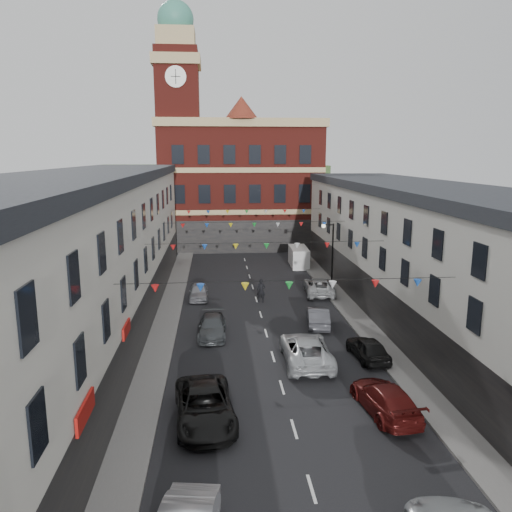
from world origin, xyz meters
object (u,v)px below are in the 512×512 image
object	(u,v)px
white_van	(299,257)
pedestrian	(261,291)
car_left_d	(212,326)
car_right_e	(318,316)
car_right_c	(385,399)
car_right_f	(319,286)
car_left_c	(205,406)
car_right_d	(368,348)
street_lamp	(330,248)
car_left_e	(199,291)
moving_car	(306,349)

from	to	relation	value
white_van	pedestrian	bearing A→B (deg)	-109.80
car_left_d	car_right_e	size ratio (longest dim) A/B	1.07
car_right_c	car_right_f	world-z (taller)	car_right_f
car_left_c	car_right_d	size ratio (longest dim) A/B	1.40
car_left_c	pedestrian	distance (m)	18.72
car_left_c	pedestrian	xyz separation A→B (m)	(4.23, 18.24, 0.20)
car_left_c	pedestrian	bearing A→B (deg)	71.46
street_lamp	car_right_f	bearing A→B (deg)	-141.00
car_left_d	white_van	xyz separation A→B (m)	(9.20, 20.40, 0.38)
street_lamp	car_left_e	size ratio (longest dim) A/B	1.59
car_right_c	car_right_d	xyz separation A→B (m)	(1.07, 6.12, -0.03)
car_left_c	street_lamp	bearing A→B (deg)	58.10
car_left_e	car_right_c	xyz separation A→B (m)	(9.18, -19.49, 0.06)
car_right_e	pedestrian	size ratio (longest dim) A/B	2.13
car_right_c	pedestrian	xyz separation A→B (m)	(-4.10, 18.12, 0.27)
car_left_c	car_left_d	size ratio (longest dim) A/B	1.25
car_left_d	pedestrian	bearing A→B (deg)	63.47
street_lamp	car_right_f	size ratio (longest dim) A/B	1.17
car_left_d	pedestrian	world-z (taller)	pedestrian
car_right_e	white_van	xyz separation A→B (m)	(1.85, 19.06, 0.34)
car_left_e	car_right_e	distance (m)	11.26
car_left_d	car_left_e	size ratio (longest dim) A/B	1.17
moving_car	white_van	xyz separation A→B (m)	(3.80, 25.22, 0.23)
street_lamp	car_right_c	world-z (taller)	street_lamp
car_left_e	white_van	xyz separation A→B (m)	(10.36, 11.68, 0.38)
car_right_c	pedestrian	world-z (taller)	pedestrian
car_left_d	white_van	size ratio (longest dim) A/B	0.96
car_left_d	moving_car	bearing A→B (deg)	-40.18
moving_car	car_left_c	bearing A→B (deg)	47.96
street_lamp	car_left_c	xyz separation A→B (m)	(-10.45, -21.04, -3.14)
car_left_c	car_left_d	world-z (taller)	car_left_c
car_right_e	pedestrian	world-z (taller)	pedestrian
car_left_e	car_right_c	world-z (taller)	car_right_c
car_right_d	car_right_f	bearing A→B (deg)	-95.37
pedestrian	street_lamp	bearing A→B (deg)	39.34
car_right_d	moving_car	world-z (taller)	moving_car
street_lamp	moving_car	world-z (taller)	street_lamp
car_left_d	car_right_d	xyz separation A→B (m)	(9.10, -4.65, 0.03)
car_right_f	pedestrian	distance (m)	5.53
car_left_c	car_right_c	size ratio (longest dim) A/B	1.15
white_van	pedestrian	size ratio (longest dim) A/B	2.38
car_right_e	car_left_c	bearing A→B (deg)	65.43
street_lamp	car_left_d	xyz separation A→B (m)	(-10.15, -10.15, -3.26)
moving_car	car_right_d	bearing A→B (deg)	-176.18
car_right_f	street_lamp	bearing A→B (deg)	-135.76
car_left_c	car_right_c	xyz separation A→B (m)	(8.33, 0.12, -0.07)
car_right_e	car_right_d	bearing A→B (deg)	113.71
car_left_c	car_left_d	bearing A→B (deg)	82.93
car_right_c	car_right_e	bearing A→B (deg)	-93.41
street_lamp	white_van	size ratio (longest dim) A/B	1.30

